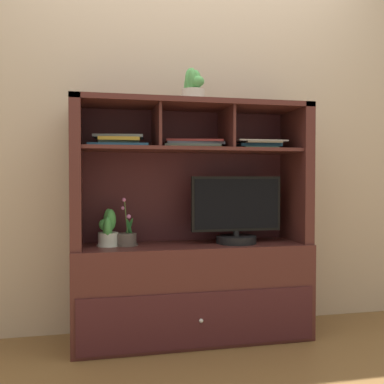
{
  "coord_description": "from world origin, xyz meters",
  "views": [
    {
      "loc": [
        -0.58,
        -2.58,
        0.94
      ],
      "look_at": [
        0.0,
        0.0,
        0.86
      ],
      "focal_mm": 42.15,
      "sensor_mm": 36.0,
      "label": 1
    }
  ],
  "objects_px": {
    "tv_monitor": "(236,215)",
    "potted_orchid": "(126,239)",
    "magazine_stack_left": "(119,142)",
    "magazine_stack_right": "(259,145)",
    "magazine_stack_centre": "(193,144)",
    "media_console": "(192,263)",
    "potted_succulent": "(193,87)",
    "potted_fern": "(108,230)"
  },
  "relations": [
    {
      "from": "potted_fern",
      "to": "magazine_stack_centre",
      "type": "distance_m",
      "value": 0.7
    },
    {
      "from": "potted_fern",
      "to": "magazine_stack_left",
      "type": "xyz_separation_m",
      "value": [
        0.06,
        -0.0,
        0.5
      ]
    },
    {
      "from": "potted_orchid",
      "to": "magazine_stack_left",
      "type": "distance_m",
      "value": 0.55
    },
    {
      "from": "potted_orchid",
      "to": "potted_fern",
      "type": "height_order",
      "value": "potted_orchid"
    },
    {
      "from": "potted_orchid",
      "to": "potted_fern",
      "type": "relative_size",
      "value": 1.29
    },
    {
      "from": "media_console",
      "to": "magazine_stack_centre",
      "type": "height_order",
      "value": "media_console"
    },
    {
      "from": "magazine_stack_right",
      "to": "potted_succulent",
      "type": "bearing_deg",
      "value": -174.01
    },
    {
      "from": "magazine_stack_left",
      "to": "potted_succulent",
      "type": "bearing_deg",
      "value": -5.95
    },
    {
      "from": "potted_orchid",
      "to": "magazine_stack_left",
      "type": "xyz_separation_m",
      "value": [
        -0.04,
        -0.0,
        0.55
      ]
    },
    {
      "from": "magazine_stack_right",
      "to": "magazine_stack_centre",
      "type": "bearing_deg",
      "value": 177.16
    },
    {
      "from": "magazine_stack_left",
      "to": "tv_monitor",
      "type": "bearing_deg",
      "value": -4.18
    },
    {
      "from": "media_console",
      "to": "potted_succulent",
      "type": "relative_size",
      "value": 7.3
    },
    {
      "from": "magazine_stack_centre",
      "to": "potted_succulent",
      "type": "xyz_separation_m",
      "value": [
        -0.01,
        -0.06,
        0.32
      ]
    },
    {
      "from": "magazine_stack_left",
      "to": "magazine_stack_centre",
      "type": "height_order",
      "value": "magazine_stack_left"
    },
    {
      "from": "media_console",
      "to": "magazine_stack_left",
      "type": "distance_m",
      "value": 0.83
    },
    {
      "from": "magazine_stack_right",
      "to": "potted_fern",
      "type": "bearing_deg",
      "value": 179.91
    },
    {
      "from": "magazine_stack_centre",
      "to": "magazine_stack_right",
      "type": "xyz_separation_m",
      "value": [
        0.41,
        -0.02,
        0.0
      ]
    },
    {
      "from": "potted_orchid",
      "to": "tv_monitor",
      "type": "bearing_deg",
      "value": -4.86
    },
    {
      "from": "tv_monitor",
      "to": "potted_orchid",
      "type": "relative_size",
      "value": 1.99
    },
    {
      "from": "media_console",
      "to": "potted_succulent",
      "type": "xyz_separation_m",
      "value": [
        -0.0,
        -0.03,
        1.03
      ]
    },
    {
      "from": "tv_monitor",
      "to": "magazine_stack_left",
      "type": "distance_m",
      "value": 0.81
    },
    {
      "from": "magazine_stack_right",
      "to": "potted_orchid",
      "type": "bearing_deg",
      "value": 179.68
    },
    {
      "from": "potted_orchid",
      "to": "magazine_stack_left",
      "type": "bearing_deg",
      "value": -173.42
    },
    {
      "from": "potted_orchid",
      "to": "magazine_stack_centre",
      "type": "bearing_deg",
      "value": 2.25
    },
    {
      "from": "media_console",
      "to": "magazine_stack_centre",
      "type": "xyz_separation_m",
      "value": [
        0.01,
        0.03,
        0.7
      ]
    },
    {
      "from": "media_console",
      "to": "potted_succulent",
      "type": "distance_m",
      "value": 1.03
    },
    {
      "from": "tv_monitor",
      "to": "potted_fern",
      "type": "height_order",
      "value": "tv_monitor"
    },
    {
      "from": "tv_monitor",
      "to": "magazine_stack_left",
      "type": "bearing_deg",
      "value": 175.82
    },
    {
      "from": "potted_succulent",
      "to": "magazine_stack_right",
      "type": "bearing_deg",
      "value": 5.99
    },
    {
      "from": "magazine_stack_right",
      "to": "potted_succulent",
      "type": "distance_m",
      "value": 0.53
    },
    {
      "from": "magazine_stack_centre",
      "to": "potted_succulent",
      "type": "bearing_deg",
      "value": -102.93
    },
    {
      "from": "tv_monitor",
      "to": "magazine_stack_right",
      "type": "relative_size",
      "value": 1.77
    },
    {
      "from": "potted_orchid",
      "to": "potted_succulent",
      "type": "height_order",
      "value": "potted_succulent"
    },
    {
      "from": "potted_fern",
      "to": "magazine_stack_right",
      "type": "height_order",
      "value": "magazine_stack_right"
    },
    {
      "from": "magazine_stack_left",
      "to": "magazine_stack_right",
      "type": "relative_size",
      "value": 1.16
    },
    {
      "from": "potted_succulent",
      "to": "magazine_stack_left",
      "type": "bearing_deg",
      "value": 174.05
    },
    {
      "from": "media_console",
      "to": "tv_monitor",
      "type": "bearing_deg",
      "value": -8.76
    },
    {
      "from": "media_console",
      "to": "tv_monitor",
      "type": "height_order",
      "value": "media_console"
    },
    {
      "from": "media_console",
      "to": "magazine_stack_left",
      "type": "height_order",
      "value": "media_console"
    },
    {
      "from": "magazine_stack_left",
      "to": "magazine_stack_centre",
      "type": "xyz_separation_m",
      "value": [
        0.44,
        0.02,
        -0.01
      ]
    },
    {
      "from": "magazine_stack_centre",
      "to": "magazine_stack_right",
      "type": "relative_size",
      "value": 1.19
    },
    {
      "from": "tv_monitor",
      "to": "potted_succulent",
      "type": "bearing_deg",
      "value": 178.69
    }
  ]
}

